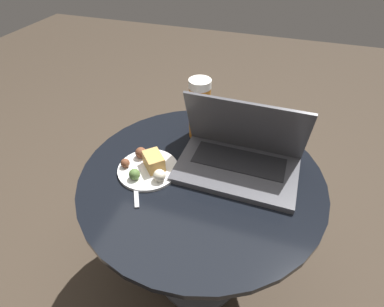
# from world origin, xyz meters

# --- Properties ---
(ground_plane) EXTENTS (6.00, 6.00, 0.00)m
(ground_plane) POSITION_xyz_m (0.00, 0.00, 0.00)
(ground_plane) COLOR #382D23
(table) EXTENTS (0.73, 0.73, 0.56)m
(table) POSITION_xyz_m (0.00, 0.00, 0.43)
(table) COLOR #515156
(table) RESTS_ON ground_plane
(laptop) EXTENTS (0.36, 0.23, 0.22)m
(laptop) POSITION_xyz_m (0.10, 0.07, 0.61)
(laptop) COLOR #47474C
(laptop) RESTS_ON table
(beer_glass) EXTENTS (0.07, 0.07, 0.21)m
(beer_glass) POSITION_xyz_m (-0.07, 0.19, 0.66)
(beer_glass) COLOR #C6701E
(beer_glass) RESTS_ON table
(snack_plate) EXTENTS (0.18, 0.18, 0.05)m
(snack_plate) POSITION_xyz_m (-0.16, -0.03, 0.58)
(snack_plate) COLOR white
(snack_plate) RESTS_ON table
(fork) EXTENTS (0.10, 0.16, 0.00)m
(fork) POSITION_xyz_m (-0.17, -0.09, 0.56)
(fork) COLOR #B2B2B7
(fork) RESTS_ON table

